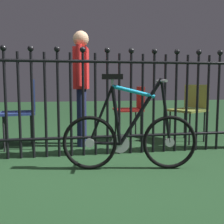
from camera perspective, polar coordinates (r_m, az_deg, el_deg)
ground_plane at (r=2.67m, az=-2.50°, el=-12.27°), size 20.00×20.00×0.00m
iron_fence at (r=3.09m, az=-5.29°, el=2.81°), size 4.28×0.07×1.31m
bicycle at (r=2.62m, az=3.81°, el=-5.03°), size 1.31×0.40×0.93m
chair_navy at (r=3.67m, az=-18.21°, el=1.06°), size 0.48×0.48×0.89m
chair_olive at (r=4.06m, az=16.51°, el=1.19°), size 0.58×0.58×0.82m
chair_red at (r=4.01m, az=4.45°, el=1.16°), size 0.42×0.41×0.79m
person_visitor at (r=3.62m, az=-6.57°, el=7.08°), size 0.23×0.47×1.53m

